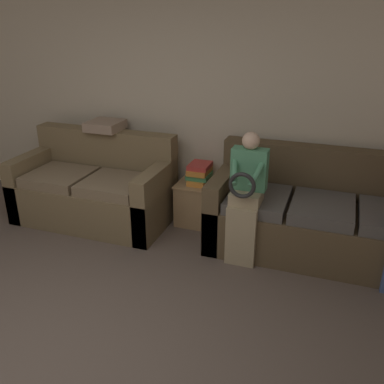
# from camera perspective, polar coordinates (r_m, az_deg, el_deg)

# --- Properties ---
(wall_back) EXTENTS (7.53, 0.06, 2.55)m
(wall_back) POSITION_cam_1_polar(r_m,az_deg,el_deg) (4.77, -1.30, 12.00)
(wall_back) COLOR beige
(wall_back) RESTS_ON ground_plane
(couch_main) EXTENTS (2.10, 0.92, 0.96)m
(couch_main) POSITION_cam_1_polar(r_m,az_deg,el_deg) (4.30, 16.87, -3.41)
(couch_main) COLOR brown
(couch_main) RESTS_ON ground_plane
(couch_side) EXTENTS (1.69, 0.87, 0.96)m
(couch_side) POSITION_cam_1_polar(r_m,az_deg,el_deg) (4.89, -12.77, 0.27)
(couch_side) COLOR brown
(couch_side) RESTS_ON ground_plane
(child_left_seated) EXTENTS (0.33, 0.37, 1.21)m
(child_left_seated) POSITION_cam_1_polar(r_m,az_deg,el_deg) (3.89, 7.20, -0.26)
(child_left_seated) COLOR tan
(child_left_seated) RESTS_ON ground_plane
(side_shelf) EXTENTS (0.44, 0.48, 0.47)m
(side_shelf) POSITION_cam_1_polar(r_m,az_deg,el_deg) (4.73, 0.87, -1.25)
(side_shelf) COLOR #9E7A51
(side_shelf) RESTS_ON ground_plane
(book_stack) EXTENTS (0.23, 0.30, 0.21)m
(book_stack) POSITION_cam_1_polar(r_m,az_deg,el_deg) (4.60, 1.00, 2.53)
(book_stack) COLOR orange
(book_stack) RESTS_ON side_shelf
(throw_pillow) EXTENTS (0.37, 0.37, 0.10)m
(throw_pillow) POSITION_cam_1_polar(r_m,az_deg,el_deg) (4.91, -11.50, 8.69)
(throw_pillow) COLOR gray
(throw_pillow) RESTS_ON couch_side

